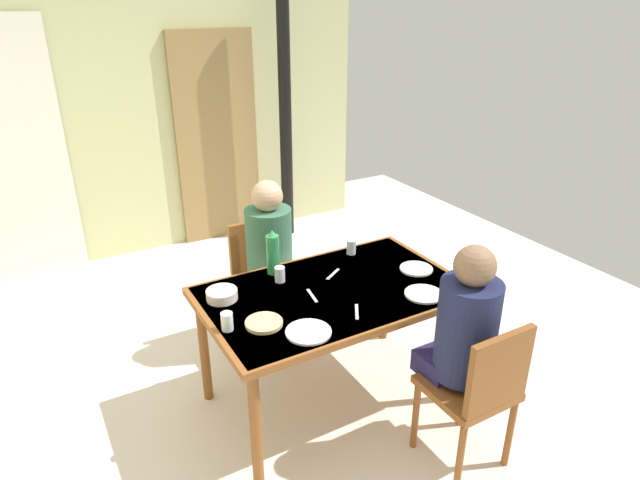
% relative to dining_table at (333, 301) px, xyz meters
% --- Properties ---
extents(ground_plane, '(6.79, 6.79, 0.00)m').
position_rel_dining_table_xyz_m(ground_plane, '(-0.43, 0.18, -0.68)').
color(ground_plane, silver).
extents(wall_back, '(4.47, 0.10, 2.57)m').
position_rel_dining_table_xyz_m(wall_back, '(-0.43, 2.79, 0.60)').
color(wall_back, '#C4C68F').
rests_on(wall_back, ground_plane).
extents(door_wooden, '(0.80, 0.05, 2.00)m').
position_rel_dining_table_xyz_m(door_wooden, '(0.32, 2.71, 0.32)').
color(door_wooden, olive).
rests_on(door_wooden, ground_plane).
extents(stove_pipe_column, '(0.12, 0.12, 2.57)m').
position_rel_dining_table_xyz_m(stove_pipe_column, '(0.93, 2.44, 0.60)').
color(stove_pipe_column, black).
rests_on(stove_pipe_column, ground_plane).
extents(curtain_panel, '(0.90, 0.03, 2.16)m').
position_rel_dining_table_xyz_m(curtain_panel, '(-1.46, 2.69, 0.39)').
color(curtain_panel, white).
rests_on(curtain_panel, ground_plane).
extents(dining_table, '(1.46, 0.90, 0.76)m').
position_rel_dining_table_xyz_m(dining_table, '(0.00, 0.00, 0.00)').
color(dining_table, brown).
rests_on(dining_table, ground_plane).
extents(chair_near_diner, '(0.40, 0.40, 0.87)m').
position_rel_dining_table_xyz_m(chair_near_diner, '(0.35, -0.80, -0.19)').
color(chair_near_diner, brown).
rests_on(chair_near_diner, ground_plane).
extents(chair_far_diner, '(0.40, 0.40, 0.87)m').
position_rel_dining_table_xyz_m(chair_far_diner, '(-0.08, 0.80, -0.19)').
color(chair_far_diner, brown).
rests_on(chair_far_diner, ground_plane).
extents(person_near_diner, '(0.30, 0.37, 0.77)m').
position_rel_dining_table_xyz_m(person_near_diner, '(0.35, -0.67, 0.10)').
color(person_near_diner, '#231E4F').
rests_on(person_near_diner, ground_plane).
extents(person_far_diner, '(0.30, 0.37, 0.77)m').
position_rel_dining_table_xyz_m(person_far_diner, '(-0.08, 0.67, 0.10)').
color(person_far_diner, '#3C5C49').
rests_on(person_far_diner, ground_plane).
extents(water_bottle_green_near, '(0.08, 0.08, 0.28)m').
position_rel_dining_table_xyz_m(water_bottle_green_near, '(-0.20, 0.36, 0.20)').
color(water_bottle_green_near, '#2A844A').
rests_on(water_bottle_green_near, dining_table).
extents(serving_bowl_center, '(0.17, 0.17, 0.05)m').
position_rel_dining_table_xyz_m(serving_bowl_center, '(-0.58, 0.22, 0.10)').
color(serving_bowl_center, silver).
rests_on(serving_bowl_center, dining_table).
extents(dinner_plate_near_left, '(0.20, 0.20, 0.01)m').
position_rel_dining_table_xyz_m(dinner_plate_near_left, '(0.56, -0.03, 0.08)').
color(dinner_plate_near_left, white).
rests_on(dinner_plate_near_left, dining_table).
extents(dinner_plate_near_right, '(0.21, 0.21, 0.01)m').
position_rel_dining_table_xyz_m(dinner_plate_near_right, '(0.41, -0.29, 0.08)').
color(dinner_plate_near_right, white).
rests_on(dinner_plate_near_right, dining_table).
extents(dinner_plate_far_center, '(0.23, 0.23, 0.01)m').
position_rel_dining_table_xyz_m(dinner_plate_far_center, '(-0.32, -0.30, 0.08)').
color(dinner_plate_far_center, white).
rests_on(dinner_plate_far_center, dining_table).
extents(drinking_glass_by_near_diner, '(0.06, 0.06, 0.09)m').
position_rel_dining_table_xyz_m(drinking_glass_by_near_diner, '(-0.66, -0.08, 0.12)').
color(drinking_glass_by_near_diner, silver).
rests_on(drinking_glass_by_near_diner, dining_table).
extents(drinking_glass_by_far_diner, '(0.06, 0.06, 0.09)m').
position_rel_dining_table_xyz_m(drinking_glass_by_far_diner, '(-0.21, 0.24, 0.12)').
color(drinking_glass_by_far_diner, silver).
rests_on(drinking_glass_by_far_diner, dining_table).
extents(drinking_glass_spare_center, '(0.06, 0.06, 0.09)m').
position_rel_dining_table_xyz_m(drinking_glass_spare_center, '(0.34, 0.35, 0.12)').
color(drinking_glass_spare_center, silver).
rests_on(drinking_glass_spare_center, dining_table).
extents(bread_plate_sliced, '(0.19, 0.19, 0.02)m').
position_rel_dining_table_xyz_m(bread_plate_sliced, '(-0.48, -0.13, 0.08)').
color(bread_plate_sliced, '#DBB77A').
rests_on(bread_plate_sliced, dining_table).
extents(cutlery_knife_near, '(0.04, 0.15, 0.00)m').
position_rel_dining_table_xyz_m(cutlery_knife_near, '(-0.13, 0.00, 0.07)').
color(cutlery_knife_near, silver).
rests_on(cutlery_knife_near, dining_table).
extents(cutlery_fork_near, '(0.09, 0.14, 0.00)m').
position_rel_dining_table_xyz_m(cutlery_fork_near, '(-0.01, -0.26, 0.07)').
color(cutlery_fork_near, silver).
rests_on(cutlery_fork_near, dining_table).
extents(cutlery_knife_far, '(0.14, 0.09, 0.00)m').
position_rel_dining_table_xyz_m(cutlery_knife_far, '(0.10, 0.16, 0.07)').
color(cutlery_knife_far, silver).
rests_on(cutlery_knife_far, dining_table).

